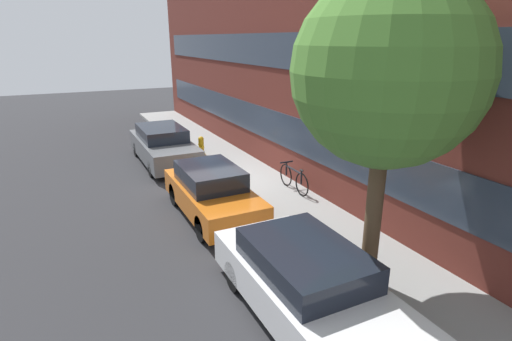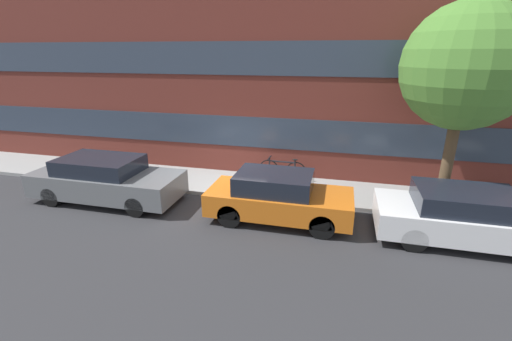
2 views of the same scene
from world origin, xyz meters
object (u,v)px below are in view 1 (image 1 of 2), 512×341
Objects in this scene: parked_car_grey at (163,145)px; parked_car_orange at (212,192)px; street_tree at (388,73)px; fire_hydrant at (201,146)px; parked_car_white at (308,285)px; bicycle at (294,178)px.

parked_car_grey reaches higher than parked_car_orange.
street_tree reaches higher than parked_car_orange.
street_tree is at bearing 8.81° from parked_car_grey.
parked_car_orange is 5.14× the size of fire_hydrant.
parked_car_white is at bearing -80.92° from street_tree.
parked_car_orange is at bearing -161.04° from street_tree.
parked_car_orange is 4.68m from parked_car_white.
parked_car_white reaches higher than bicycle.
street_tree is at bearing 99.08° from parked_car_white.
fire_hydrant is (-5.40, 1.52, -0.18)m from parked_car_orange.
street_tree reaches higher than bicycle.
parked_car_orange is 2.80m from bicycle.
parked_car_orange reaches higher than parked_car_white.
street_tree is (-0.24, 1.52, 3.39)m from parked_car_white.
parked_car_grey reaches higher than bicycle.
fire_hydrant is 0.45× the size of bicycle.
parked_car_grey is at bearing -180.00° from parked_car_orange.
parked_car_grey is 0.83× the size of street_tree.
street_tree is (9.84, 0.01, 3.55)m from fire_hydrant.
bicycle is at bearing 28.86° from parked_car_grey.
street_tree is at bearing 166.46° from bicycle.
parked_car_orange is 5.78m from street_tree.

